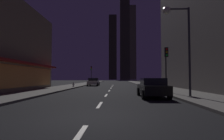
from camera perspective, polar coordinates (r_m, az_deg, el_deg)
The scene contains 14 objects.
ground_plane at distance 38.30m, azimuth 0.44°, elevation -4.87°, with size 78.00×136.00×0.10m, color black.
sidewalk_right at distance 38.75m, azimuth 10.88°, elevation -4.62°, with size 4.00×76.00×0.15m, color #605E59.
sidewalk_left at distance 39.10m, azimuth -9.90°, elevation -4.60°, with size 4.00×76.00×0.15m, color #605E59.
lane_marking_center at distance 19.93m, azimuth -0.92°, elevation -6.79°, with size 0.16×33.40×0.01m.
building_apartment_right at distance 27.03m, azimuth 32.82°, elevation 13.38°, with size 11.00×20.00×17.43m, color slate.
skyscraper_distant_tall at distance 161.83m, azimuth 0.27°, elevation 7.36°, with size 6.99×7.89×59.01m, color #2E2C22.
skyscraper_distant_mid at distance 123.20m, azimuth 4.19°, elevation 11.97°, with size 6.57×6.06×64.94m, color #322F25.
skyscraper_distant_short at distance 154.07m, azimuth 6.27°, elevation 8.93°, with size 8.26×5.18×64.51m, color #504C3C.
car_parked_near at distance 13.60m, azimuth 13.08°, elevation -5.57°, with size 1.98×4.24×1.45m.
car_parked_far at distance 33.01m, azimuth -6.08°, elevation -3.85°, with size 1.98×4.24×1.45m.
fire_hydrant_far_left at distance 27.72m, azimuth -12.51°, elevation -4.63°, with size 0.42×0.30×0.65m.
traffic_light_near_right at distance 17.05m, azimuth 17.30°, elevation 3.34°, with size 0.32×0.48×4.20m.
traffic_light_far_left at distance 42.85m, azimuth -6.79°, elevation -0.28°, with size 0.32×0.48×4.20m.
street_lamp_right at distance 14.00m, azimuth 20.66°, elevation 12.48°, with size 1.96×0.56×6.58m.
Camera 1 is at (0.98, -6.26, 1.46)m, focal length 27.97 mm.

